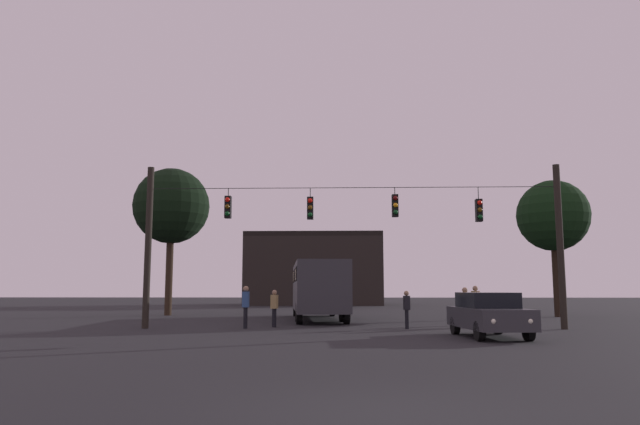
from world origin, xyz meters
name	(u,v)px	position (x,y,z in m)	size (l,w,h in m)	color
ground_plane	(349,319)	(0.00, 24.50, 0.00)	(168.00, 168.00, 0.00)	black
overhead_signal_span	(352,235)	(0.01, 16.62, 3.91)	(17.66, 0.44, 6.88)	black
city_bus	(318,285)	(-1.70, 23.98, 1.87)	(3.53, 11.19, 3.00)	#2D2D33
car_near_right	(488,314)	(4.57, 12.47, 0.80)	(2.12, 4.44, 1.52)	#2D2D33
pedestrian_crossing_left	(465,305)	(4.80, 17.20, 0.97)	(0.26, 0.37, 1.71)	black
pedestrian_crossing_center	(246,304)	(-4.49, 16.82, 1.01)	(0.26, 0.37, 1.77)	black
pedestrian_crossing_right	(479,307)	(5.57, 18.10, 0.87)	(0.34, 0.42, 1.55)	black
pedestrian_near_bus	(407,307)	(2.27, 16.75, 0.88)	(0.26, 0.37, 1.57)	black
pedestrian_trailing	(274,306)	(-3.38, 17.73, 0.90)	(0.31, 0.40, 1.60)	black
pedestrian_far_side	(476,302)	(5.78, 19.54, 1.02)	(0.34, 0.42, 1.79)	black
corner_building	(315,270)	(-3.13, 54.68, 3.71)	(14.01, 9.52, 7.42)	black
tree_left_silhouette	(553,216)	(12.46, 27.55, 6.03)	(4.30, 4.30, 8.22)	black
tree_behind_building	(171,207)	(-11.31, 28.86, 6.91)	(4.85, 4.85, 9.37)	#2D2116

